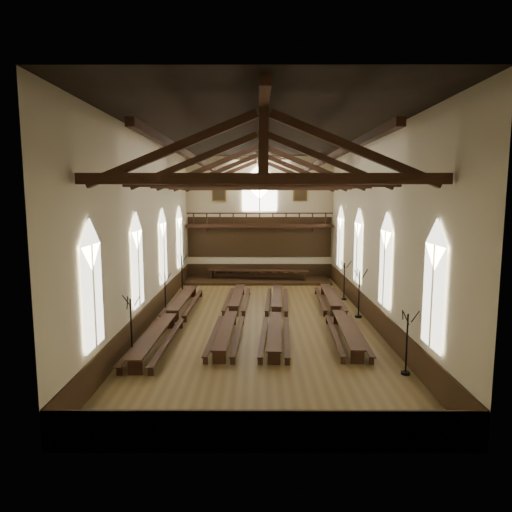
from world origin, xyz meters
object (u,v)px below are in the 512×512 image
at_px(refectory_row_b, 233,312).
at_px(refectory_row_d, 337,311).
at_px(refectory_row_a, 171,315).
at_px(dais, 258,280).
at_px(candelabrum_left_mid, 165,301).
at_px(candelabrum_right_near, 406,355).
at_px(refectory_row_c, 277,312).
at_px(candelabrum_right_far, 344,288).
at_px(candelabrum_left_far, 182,280).
at_px(candelabrum_left_near, 132,339).
at_px(candelabrum_right_mid, 359,303).
at_px(high_table, 258,271).

bearing_deg(refectory_row_b, refectory_row_d, 0.94).
distance_m(refectory_row_a, dais, 13.12).
relative_size(candelabrum_left_mid, candelabrum_right_near, 0.97).
bearing_deg(dais, refectory_row_c, -84.95).
bearing_deg(candelabrum_right_far, refectory_row_b, -144.64).
relative_size(refectory_row_a, refectory_row_b, 1.04).
distance_m(candelabrum_left_mid, candelabrum_left_far, 5.99).
height_order(dais, candelabrum_left_near, candelabrum_left_near).
relative_size(candelabrum_left_mid, candelabrum_right_far, 0.94).
xyz_separation_m(refectory_row_d, candelabrum_left_far, (-9.80, 7.34, 0.33)).
distance_m(refectory_row_c, candelabrum_left_near, 8.56).
bearing_deg(dais, candelabrum_left_mid, -118.66).
height_order(refectory_row_a, candelabrum_right_far, candelabrum_right_far).
xyz_separation_m(refectory_row_d, candelabrum_left_mid, (-9.80, 1.35, 0.24)).
bearing_deg(candelabrum_right_near, candelabrum_left_far, 126.41).
distance_m(candelabrum_left_mid, candelabrum_right_mid, 11.13).
relative_size(refectory_row_d, candelabrum_left_near, 5.15).
bearing_deg(candelabrum_left_far, candelabrum_left_near, -90.00).
relative_size(refectory_row_c, candelabrum_right_near, 5.39).
distance_m(high_table, candelabrum_left_mid, 11.28).
height_order(refectory_row_d, high_table, high_table).
xyz_separation_m(refectory_row_b, candelabrum_left_near, (-3.99, -5.75, 0.33)).
relative_size(refectory_row_c, candelabrum_right_mid, 4.87).
distance_m(candelabrum_left_far, candelabrum_right_near, 18.70).
bearing_deg(candelabrum_right_near, refectory_row_d, 99.60).
xyz_separation_m(refectory_row_a, candelabrum_left_mid, (-0.78, 2.38, 0.21)).
height_order(candelabrum_left_near, candelabrum_right_far, candelabrum_left_near).
distance_m(refectory_row_c, candelabrum_right_mid, 4.76).
height_order(refectory_row_a, candelabrum_left_far, candelabrum_left_far).
xyz_separation_m(high_table, candelabrum_right_mid, (5.69, -10.68, 0.01)).
distance_m(refectory_row_b, dais, 11.43).
relative_size(refectory_row_a, candelabrum_left_mid, 5.82).
bearing_deg(candelabrum_right_mid, high_table, 118.06).
xyz_separation_m(refectory_row_a, candelabrum_right_near, (10.32, -6.68, 0.24)).
bearing_deg(refectory_row_c, candelabrum_right_far, 47.74).
bearing_deg(candelabrum_left_far, candelabrum_right_mid, -31.38).
xyz_separation_m(refectory_row_c, candelabrum_left_mid, (-6.42, 1.55, 0.26)).
xyz_separation_m(refectory_row_b, candelabrum_right_near, (7.11, -7.62, 0.28)).
height_order(refectory_row_c, refectory_row_d, refectory_row_d).
xyz_separation_m(refectory_row_a, candelabrum_right_far, (10.32, 5.98, 0.26)).
relative_size(candelabrum_left_mid, candelabrum_left_far, 0.89).
distance_m(refectory_row_b, candelabrum_right_far, 8.72).
distance_m(candelabrum_left_near, candelabrum_right_far, 15.48).
relative_size(dais, candelabrum_left_near, 4.21).
xyz_separation_m(refectory_row_a, candelabrum_left_far, (-0.78, 8.36, 0.30)).
distance_m(candelabrum_left_mid, candelabrum_right_far, 11.67).
relative_size(dais, high_table, 1.41).
height_order(candelabrum_left_mid, candelabrum_left_far, candelabrum_left_far).
bearing_deg(candelabrum_left_near, candelabrum_left_far, 90.00).
distance_m(candelabrum_left_far, candelabrum_right_mid, 13.00).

